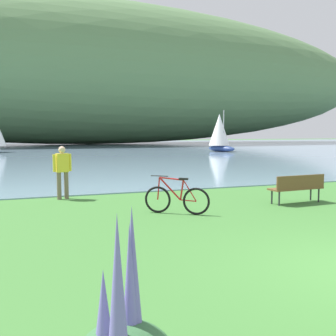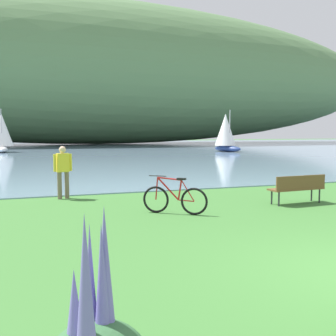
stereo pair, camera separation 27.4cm
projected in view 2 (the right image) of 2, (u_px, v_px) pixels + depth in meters
The scene contains 7 objects.
bay_water at pixel (71, 148), 52.21m from camera, with size 180.00×80.00×0.04m, color #7A99B2.
distant_hillside at pixel (96, 73), 69.07m from camera, with size 116.88×28.00×24.72m, color #567A4C.
park_bench_near_camera at pixel (298, 187), 11.88m from camera, with size 1.83×0.60×0.88m.
bicycle_leaning_near_bench at pixel (175, 199), 10.43m from camera, with size 1.49×1.06×1.01m.
person_at_shoreline at pixel (63, 169), 12.76m from camera, with size 0.60×0.30×1.71m.
sailboat_nearest_to_shore at pixel (226, 132), 42.78m from camera, with size 2.82×3.96×4.48m.
sailboat_mid_bay at pixel (2, 132), 41.40m from camera, with size 2.39×3.90×4.52m.
Camera 2 is at (-4.84, -4.42, 2.16)m, focal length 42.22 mm.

